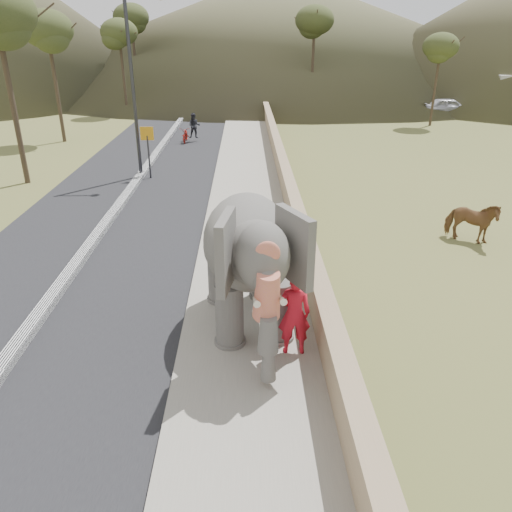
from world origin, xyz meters
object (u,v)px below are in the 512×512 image
(motorcyclist, at_px, (189,131))
(cow, at_px, (471,222))
(elephant_and_man, at_px, (248,258))
(lamppost, at_px, (138,68))

(motorcyclist, bearing_deg, cow, -56.77)
(cow, bearing_deg, elephant_and_man, 157.07)
(lamppost, relative_size, motorcyclist, 4.53)
(lamppost, xyz_separation_m, elephant_and_man, (4.71, -13.24, -3.18))
(lamppost, distance_m, motorcyclist, 9.26)
(lamppost, relative_size, elephant_and_man, 1.75)
(cow, distance_m, motorcyclist, 19.74)
(cow, bearing_deg, lamppost, 88.24)
(lamppost, bearing_deg, motorcyclist, 81.89)
(elephant_and_man, height_order, motorcyclist, elephant_and_man)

